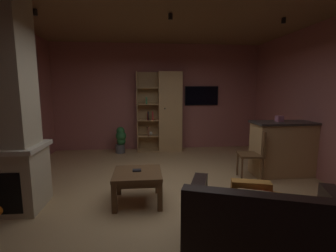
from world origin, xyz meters
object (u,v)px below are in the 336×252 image
object	(u,v)px
tissue_box	(279,119)
dining_chair	(255,151)
table_book_0	(137,170)
potted_floor_plant	(121,139)
bookshelf_cabinet	(167,112)
wall_mounted_tv	(201,96)
leather_couch	(265,233)
stone_fireplace	(4,117)
kitchen_bar_counter	(287,148)
coffee_table	(138,178)

from	to	relation	value
tissue_box	dining_chair	world-z (taller)	tissue_box
table_book_0	potted_floor_plant	xyz separation A→B (m)	(-0.51, 2.84, -0.11)
bookshelf_cabinet	dining_chair	world-z (taller)	bookshelf_cabinet
dining_chair	wall_mounted_tv	xyz separation A→B (m)	(-0.43, 2.52, 0.96)
dining_chair	leather_couch	bearing A→B (deg)	-112.42
stone_fireplace	kitchen_bar_counter	distance (m)	4.80
stone_fireplace	table_book_0	bearing A→B (deg)	2.18
table_book_0	wall_mounted_tv	bearing A→B (deg)	61.87
dining_chair	potted_floor_plant	size ratio (longest dim) A/B	1.32
bookshelf_cabinet	kitchen_bar_counter	bearing A→B (deg)	-44.79
bookshelf_cabinet	tissue_box	xyz separation A→B (m)	(1.98, -2.10, 0.06)
stone_fireplace	coffee_table	world-z (taller)	stone_fireplace
kitchen_bar_counter	dining_chair	bearing A→B (deg)	-167.89
bookshelf_cabinet	wall_mounted_tv	distance (m)	1.11
coffee_table	potted_floor_plant	world-z (taller)	potted_floor_plant
stone_fireplace	leather_couch	size ratio (longest dim) A/B	1.69
table_book_0	wall_mounted_tv	xyz separation A→B (m)	(1.72, 3.23, 1.01)
tissue_box	coffee_table	world-z (taller)	tissue_box
stone_fireplace	dining_chair	size ratio (longest dim) A/B	3.13
kitchen_bar_counter	wall_mounted_tv	bearing A→B (deg)	116.37
kitchen_bar_counter	tissue_box	distance (m)	0.61
bookshelf_cabinet	leather_couch	size ratio (longest dim) A/B	1.24
dining_chair	potted_floor_plant	distance (m)	3.41
leather_couch	table_book_0	xyz separation A→B (m)	(-1.26, 1.45, 0.17)
table_book_0	wall_mounted_tv	world-z (taller)	wall_mounted_tv
table_book_0	kitchen_bar_counter	bearing A→B (deg)	16.70
stone_fireplace	tissue_box	bearing A→B (deg)	12.39
kitchen_bar_counter	dining_chair	size ratio (longest dim) A/B	1.52
bookshelf_cabinet	dining_chair	size ratio (longest dim) A/B	2.31
tissue_box	potted_floor_plant	xyz separation A→B (m)	(-3.22, 1.92, -0.74)
leather_couch	dining_chair	xyz separation A→B (m)	(0.89, 2.16, 0.22)
stone_fireplace	leather_couch	world-z (taller)	stone_fireplace
tissue_box	leather_couch	xyz separation A→B (m)	(-1.45, -2.37, -0.80)
wall_mounted_tv	tissue_box	bearing A→B (deg)	-66.88
kitchen_bar_counter	potted_floor_plant	xyz separation A→B (m)	(-3.40, 1.97, -0.16)
stone_fireplace	tissue_box	xyz separation A→B (m)	(4.47, 0.98, -0.20)
kitchen_bar_counter	tissue_box	world-z (taller)	tissue_box
kitchen_bar_counter	dining_chair	distance (m)	0.76
coffee_table	wall_mounted_tv	xyz separation A→B (m)	(1.72, 3.27, 1.11)
kitchen_bar_counter	tissue_box	xyz separation A→B (m)	(-0.18, 0.05, 0.58)
kitchen_bar_counter	potted_floor_plant	distance (m)	3.93
stone_fireplace	tissue_box	world-z (taller)	stone_fireplace
coffee_table	tissue_box	bearing A→B (deg)	19.45
bookshelf_cabinet	kitchen_bar_counter	world-z (taller)	bookshelf_cabinet
stone_fireplace	potted_floor_plant	xyz separation A→B (m)	(1.25, 2.91, -0.94)
coffee_table	table_book_0	bearing A→B (deg)	102.57
table_book_0	potted_floor_plant	bearing A→B (deg)	100.10
stone_fireplace	bookshelf_cabinet	distance (m)	3.97
coffee_table	table_book_0	size ratio (longest dim) A/B	5.60
coffee_table	dining_chair	world-z (taller)	dining_chair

